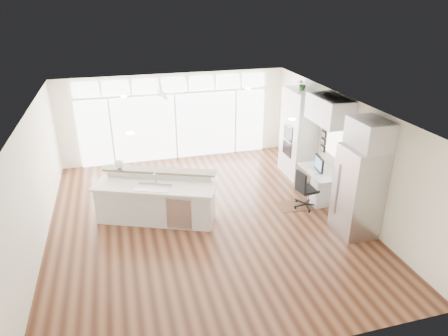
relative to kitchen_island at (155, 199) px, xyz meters
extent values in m
cube|color=#3F2013|center=(1.08, -0.27, -0.56)|extent=(7.00, 8.00, 0.02)
cube|color=white|center=(1.08, -0.27, 2.15)|extent=(7.00, 8.00, 0.02)
cube|color=white|center=(1.08, 3.73, 0.80)|extent=(7.00, 0.04, 2.70)
cube|color=white|center=(1.08, -4.27, 0.80)|extent=(7.00, 0.04, 2.70)
cube|color=white|center=(-2.42, -0.27, 0.80)|extent=(0.04, 8.00, 2.70)
cube|color=white|center=(4.58, -0.27, 0.80)|extent=(0.04, 8.00, 2.70)
cube|color=white|center=(1.08, 3.67, 0.50)|extent=(5.80, 0.06, 2.08)
cube|color=white|center=(1.08, 3.67, 1.83)|extent=(5.90, 0.06, 0.40)
cube|color=white|center=(4.54, 0.03, 1.00)|extent=(0.04, 0.85, 0.85)
cube|color=white|center=(0.58, 2.53, 1.93)|extent=(1.16, 1.16, 0.32)
cube|color=white|center=(1.08, -0.07, 2.13)|extent=(3.40, 3.00, 0.02)
cube|color=silver|center=(4.25, 1.53, 0.70)|extent=(0.64, 1.20, 2.50)
cube|color=silver|center=(4.21, 0.03, -0.17)|extent=(0.72, 1.30, 0.76)
cube|color=silver|center=(4.25, 0.03, 1.80)|extent=(0.64, 1.30, 0.64)
cube|color=#B7B7BC|center=(4.19, -1.62, 0.45)|extent=(0.76, 0.90, 2.00)
cube|color=silver|center=(4.25, -1.62, 1.75)|extent=(0.64, 0.90, 0.60)
cube|color=black|center=(4.54, 0.65, 0.85)|extent=(0.06, 0.22, 0.80)
cube|color=silver|center=(0.00, 0.00, 0.00)|extent=(2.98, 2.05, 1.11)
cube|color=#351D10|center=(3.41, -0.23, -0.55)|extent=(0.84, 0.64, 0.01)
cube|color=black|center=(3.67, -0.34, -0.07)|extent=(0.56, 0.53, 0.96)
sphere|color=silver|center=(-0.72, 0.74, 0.66)|extent=(0.27, 0.27, 0.22)
cube|color=black|center=(4.13, 0.03, 0.41)|extent=(0.13, 0.50, 0.41)
cube|color=white|center=(3.96, 0.03, 0.21)|extent=(0.16, 0.33, 0.02)
imported|color=#255725|center=(4.25, 1.53, 2.07)|extent=(0.33, 0.35, 0.25)
camera|label=1|loc=(-0.62, -8.21, 4.41)|focal=32.00mm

